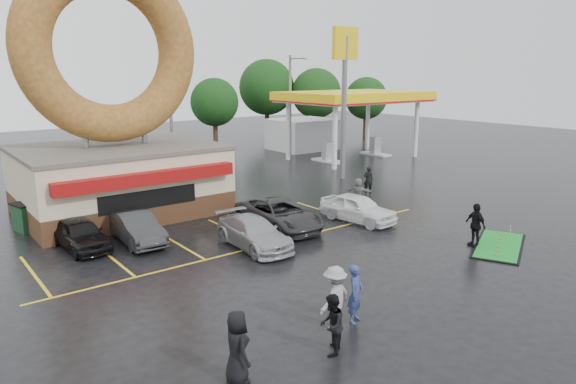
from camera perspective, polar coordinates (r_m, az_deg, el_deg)
ground at (r=20.69m, az=2.88°, el=-8.38°), size 120.00×120.00×0.00m
donut_shop at (r=29.31m, az=-18.60°, el=6.39°), size 10.20×8.70×13.50m
gas_station at (r=48.33m, az=4.80°, el=8.57°), size 12.30×13.65×5.90m
shell_sign at (r=36.87m, az=6.31°, el=12.81°), size 2.20×0.36×10.60m
streetlight_mid at (r=39.25m, az=-12.85°, el=8.79°), size 0.40×2.21×9.00m
streetlight_right at (r=46.42m, az=0.30°, el=9.76°), size 0.40×2.21×9.00m
tree_far_a at (r=58.98m, az=3.16°, el=10.88°), size 5.60×5.60×8.00m
tree_far_b at (r=61.70m, az=8.68°, el=10.25°), size 4.90×4.90×7.00m
tree_far_c at (r=59.63m, az=-2.37°, el=11.54°), size 6.30×6.30×9.00m
tree_far_d at (r=53.69m, az=-8.17°, el=9.84°), size 4.90×4.90×7.00m
car_black at (r=24.33m, az=-22.09°, el=-4.33°), size 1.88×4.09×1.36m
car_dgrey at (r=24.35m, az=-16.49°, el=-3.82°), size 1.66×4.30×1.40m
car_silver at (r=22.80m, az=-3.82°, el=-4.54°), size 2.11×4.67×1.33m
car_grey at (r=25.39m, az=-0.99°, el=-2.49°), size 2.58×5.33×1.46m
car_white at (r=26.80m, az=7.76°, el=-1.79°), size 2.21×4.40×1.44m
person_blue at (r=16.29m, az=7.52°, el=-11.11°), size 0.81×0.70×1.87m
person_blackjkt at (r=14.53m, az=4.85°, el=-14.48°), size 1.07×1.04×1.74m
person_hoodie at (r=15.81m, az=5.21°, el=-11.61°), size 1.40×0.98×1.98m
person_bystander at (r=13.36m, az=-5.68°, el=-16.79°), size 0.73×1.01×1.90m
person_cameraman at (r=24.31m, az=20.09°, el=-3.44°), size 0.75×1.23×1.95m
person_walker_near at (r=29.84m, az=7.79°, el=-0.02°), size 1.19×1.58×1.66m
person_walker_far at (r=33.30m, az=8.90°, el=1.36°), size 0.73×0.71×1.69m
dumpster at (r=28.35m, az=-26.26°, el=-2.38°), size 2.03×1.59×1.30m
putting_green at (r=24.91m, az=22.41°, el=-5.51°), size 4.83×3.61×0.55m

